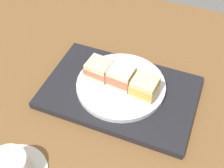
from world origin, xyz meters
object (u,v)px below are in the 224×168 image
(sandwich_middle, at_px, (121,76))
(sandwich_far, at_px, (99,69))
(sandwich_plate, at_px, (121,85))
(sandwich_near, at_px, (145,86))

(sandwich_middle, xyz_separation_m, sandwich_far, (0.07, -0.01, -0.00))
(sandwich_plate, xyz_separation_m, sandwich_far, (0.07, -0.01, 0.03))
(sandwich_plate, distance_m, sandwich_middle, 0.03)
(sandwich_plate, bearing_deg, sandwich_near, 172.71)
(sandwich_plate, relative_size, sandwich_middle, 3.47)
(sandwich_plate, distance_m, sandwich_near, 0.07)
(sandwich_plate, bearing_deg, sandwich_far, -7.29)
(sandwich_plate, height_order, sandwich_middle, sandwich_middle)
(sandwich_middle, relative_size, sandwich_far, 0.97)
(sandwich_near, height_order, sandwich_middle, sandwich_middle)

